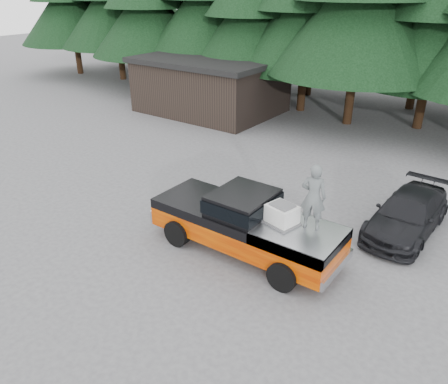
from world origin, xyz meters
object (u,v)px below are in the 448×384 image
Objects in this scene: air_compressor at (282,215)px; parked_car at (407,214)px; man_on_bed at (313,197)px; utility_building at (211,84)px; pickup_truck at (245,231)px.

air_compressor reaches higher than parked_car.
man_on_bed reaches higher than air_compressor.
man_on_bed is at bearing 35.36° from air_compressor.
man_on_bed is 17.09m from utility_building.
man_on_bed reaches higher than pickup_truck.
utility_building is at bearing 131.39° from pickup_truck.
parked_car is 16.28m from utility_building.
parked_car is at bearing 72.06° from air_compressor.
man_on_bed is at bearing 9.41° from pickup_truck.
utility_building is at bearing -57.67° from man_on_bed.
utility_building reaches higher than parked_car.
parked_car is (3.62, 4.04, -0.03)m from pickup_truck.
parked_car is (1.69, 3.72, -1.62)m from man_on_bed.
air_compressor is 0.42× the size of man_on_bed.
man_on_bed is 0.42× the size of parked_car.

